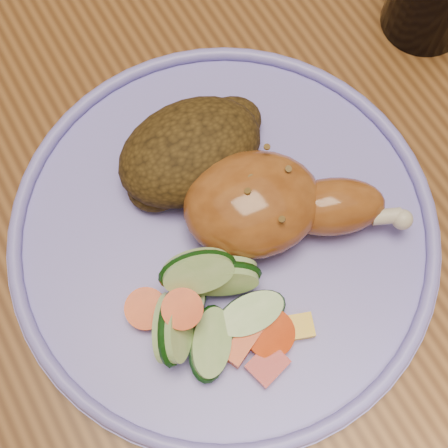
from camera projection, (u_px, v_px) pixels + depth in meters
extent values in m
plane|color=#51301B|center=(223.00, 313.00, 1.19)|extent=(4.00, 4.00, 0.00)
cube|color=brown|center=(221.00, 125.00, 0.50)|extent=(0.90, 1.40, 0.04)
cylinder|color=#4C2D16|center=(26.00, 156.00, 1.08)|extent=(0.04, 0.04, 0.41)
cylinder|color=#4C2D16|center=(208.00, 68.00, 1.14)|extent=(0.04, 0.04, 0.41)
cylinder|color=#8479DD|center=(224.00, 234.00, 0.45)|extent=(0.31, 0.31, 0.01)
torus|color=#8479DD|center=(224.00, 229.00, 0.43)|extent=(0.30, 0.30, 0.01)
ellipsoid|color=#9D5520|center=(252.00, 204.00, 0.42)|extent=(0.11, 0.10, 0.05)
ellipsoid|color=#9D5520|center=(332.00, 207.00, 0.43)|extent=(0.08, 0.07, 0.04)
sphere|color=beige|center=(402.00, 220.00, 0.42)|extent=(0.01, 0.01, 0.01)
ellipsoid|color=#3F2B0F|center=(190.00, 151.00, 0.44)|extent=(0.11, 0.08, 0.05)
ellipsoid|color=#3F2B0F|center=(227.00, 125.00, 0.45)|extent=(0.05, 0.04, 0.03)
ellipsoid|color=#3F2B0F|center=(157.00, 185.00, 0.44)|extent=(0.04, 0.04, 0.02)
cube|color=#A50A05|center=(268.00, 365.00, 0.40)|extent=(0.03, 0.03, 0.01)
cube|color=#E5A507|center=(298.00, 327.00, 0.41)|extent=(0.02, 0.02, 0.01)
cylinder|color=#F64208|center=(146.00, 309.00, 0.41)|extent=(0.03, 0.03, 0.02)
cylinder|color=#F64208|center=(182.00, 309.00, 0.39)|extent=(0.03, 0.03, 0.02)
cube|color=#F64208|center=(245.00, 340.00, 0.41)|extent=(0.04, 0.03, 0.01)
cylinder|color=#F64208|center=(269.00, 333.00, 0.41)|extent=(0.03, 0.03, 0.02)
cylinder|color=#BDDB8E|center=(210.00, 343.00, 0.40)|extent=(0.07, 0.07, 0.03)
cylinder|color=#BDDB8E|center=(223.00, 276.00, 0.41)|extent=(0.05, 0.05, 0.05)
cylinder|color=#BDDB8E|center=(180.00, 311.00, 0.41)|extent=(0.06, 0.06, 0.02)
cylinder|color=#BDDB8E|center=(173.00, 327.00, 0.39)|extent=(0.05, 0.06, 0.05)
cylinder|color=#BDDB8E|center=(250.00, 315.00, 0.41)|extent=(0.05, 0.05, 0.02)
cylinder|color=#BDDB8E|center=(198.00, 271.00, 0.40)|extent=(0.06, 0.05, 0.04)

